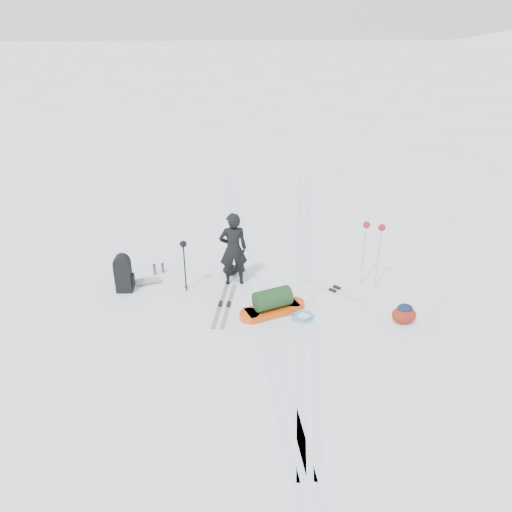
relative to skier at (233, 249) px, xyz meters
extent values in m
plane|color=white|center=(0.48, -0.58, -0.87)|extent=(200.00, 200.00, 0.00)
cube|color=silver|center=(0.36, -0.58, -0.87)|extent=(1.40, 17.97, 0.01)
cube|color=silver|center=(0.60, -0.58, -0.87)|extent=(1.40, 17.97, 0.01)
cube|color=silver|center=(1.76, 1.42, -0.87)|extent=(2.09, 13.88, 0.01)
cube|color=silver|center=(2.00, 1.42, -0.87)|extent=(2.09, 13.88, 0.01)
imported|color=black|center=(0.00, 0.00, 0.00)|extent=(0.67, 0.48, 1.75)
cube|color=#C6470B|center=(0.77, -1.32, -0.80)|extent=(1.24, 0.86, 0.14)
cylinder|color=#D73E0C|center=(1.26, -1.12, -0.80)|extent=(0.54, 0.54, 0.14)
cylinder|color=#ED490D|center=(0.29, -1.51, -0.80)|extent=(0.54, 0.54, 0.14)
cylinder|color=black|center=(0.77, -1.32, -0.52)|extent=(0.86, 0.67, 0.42)
cube|color=black|center=(-2.46, -0.21, -0.52)|extent=(0.36, 0.27, 0.71)
cylinder|color=black|center=(-2.46, -0.21, -0.14)|extent=(0.35, 0.26, 0.34)
cube|color=black|center=(-2.27, -0.19, -0.62)|extent=(0.09, 0.19, 0.30)
cylinder|color=gray|center=(-1.99, 0.08, -0.80)|extent=(0.58, 0.27, 0.15)
cylinder|color=black|center=(-1.09, -0.22, -0.31)|extent=(0.03, 0.03, 1.14)
cylinder|color=black|center=(-1.07, -0.29, -0.31)|extent=(0.03, 0.03, 1.14)
torus|color=black|center=(-1.09, -0.22, -0.78)|extent=(0.10, 0.10, 0.01)
torus|color=black|center=(-1.07, -0.29, -0.78)|extent=(0.10, 0.10, 0.01)
sphere|color=black|center=(-1.08, -0.26, 0.28)|extent=(0.15, 0.15, 0.15)
cylinder|color=silver|center=(2.93, -0.17, -0.15)|extent=(0.03, 0.03, 1.44)
cylinder|color=#AFB3B6|center=(3.23, -0.34, -0.15)|extent=(0.03, 0.03, 1.44)
torus|color=#B9BCC1|center=(2.93, -0.17, -0.76)|extent=(0.13, 0.13, 0.01)
torus|color=#B6B7BD|center=(3.23, -0.34, -0.76)|extent=(0.13, 0.13, 0.01)
sphere|color=maroon|center=(2.93, -0.17, 0.59)|extent=(0.16, 0.16, 0.16)
sphere|color=maroon|center=(3.23, -0.34, 0.59)|extent=(0.16, 0.16, 0.16)
cube|color=#9A9DA2|center=(-0.14, -0.98, -0.87)|extent=(0.38, 1.78, 0.02)
cube|color=gray|center=(-0.31, -0.95, -0.87)|extent=(0.38, 1.78, 0.02)
cube|color=black|center=(-0.14, -0.98, -0.83)|extent=(0.10, 0.19, 0.05)
cube|color=black|center=(-0.31, -0.95, -0.83)|extent=(0.10, 0.19, 0.05)
cube|color=silver|center=(2.21, -0.54, -0.87)|extent=(1.32, 1.30, 0.02)
cube|color=silver|center=(2.33, -0.41, -0.87)|extent=(1.32, 1.30, 0.02)
cube|color=black|center=(2.21, -0.54, -0.83)|extent=(0.17, 0.17, 0.05)
cube|color=black|center=(2.33, -0.41, -0.83)|extent=(0.17, 0.17, 0.05)
torus|color=#4F93C0|center=(1.38, -1.53, -0.85)|extent=(0.50, 0.50, 0.05)
torus|color=#52A3C9|center=(1.41, -1.49, -0.84)|extent=(0.39, 0.39, 0.04)
ellipsoid|color=maroon|center=(3.39, -1.82, -0.70)|extent=(0.51, 0.40, 0.35)
ellipsoid|color=black|center=(3.39, -1.82, -0.54)|extent=(0.33, 0.27, 0.17)
cylinder|color=#54565B|center=(-1.88, 0.54, -0.75)|extent=(0.09, 0.09, 0.24)
cylinder|color=#515358|center=(-1.70, 0.63, -0.76)|extent=(0.09, 0.09, 0.22)
cylinder|color=black|center=(-1.88, 0.54, -0.62)|extent=(0.07, 0.07, 0.03)
cylinder|color=black|center=(-1.70, 0.63, -0.64)|extent=(0.07, 0.07, 0.03)
ellipsoid|color=black|center=(-0.06, 0.43, -0.75)|extent=(0.43, 0.35, 0.24)
camera|label=1|loc=(-0.11, -10.10, 4.84)|focal=35.00mm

